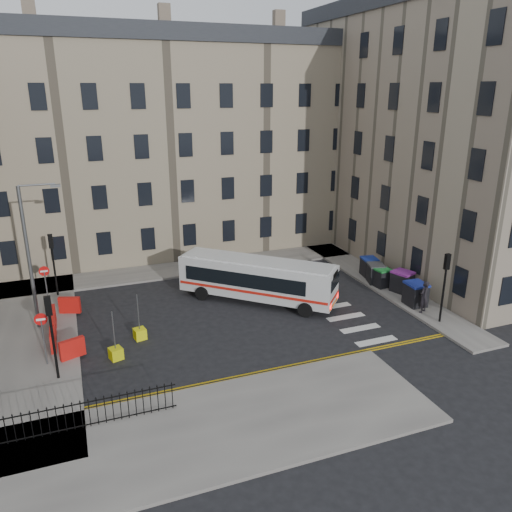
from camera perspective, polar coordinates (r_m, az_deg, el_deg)
ground at (r=30.97m, az=1.13°, el=-6.02°), size 120.00×120.00×0.00m
pavement_north at (r=37.28m, az=-12.48°, el=-1.98°), size 36.00×3.20×0.15m
pavement_east at (r=38.12m, az=11.51°, el=-1.44°), size 2.40×26.00×0.15m
pavement_west at (r=30.18m, az=-25.46°, el=-8.51°), size 6.00×22.00×0.15m
pavement_sw at (r=20.90m, az=-6.96°, el=-19.45°), size 20.00×6.00×0.15m
terrace_north at (r=41.97m, az=-16.18°, el=12.05°), size 38.30×10.80×17.20m
corner_east at (r=43.03m, az=23.30°, el=12.78°), size 17.80×24.30×19.20m
traffic_light_east at (r=29.87m, az=20.81°, el=-2.29°), size 0.28×0.22×4.10m
traffic_light_nw at (r=34.14m, az=-22.23°, el=0.09°), size 0.28×0.22×4.10m
traffic_light_sw at (r=24.32m, az=-22.40°, el=-7.29°), size 0.28×0.22×4.10m
streetlamp at (r=29.48m, az=-24.56°, el=-0.03°), size 0.50×0.22×8.14m
no_entry_north at (r=32.52m, az=-22.96°, el=-2.38°), size 0.60×0.08×3.00m
no_entry_south at (r=26.04m, az=-23.25°, el=-7.60°), size 0.60×0.08×3.00m
roadworks_barriers at (r=29.32m, az=-21.47°, el=-7.50°), size 1.66×6.26×1.00m
iron_railings at (r=21.65m, az=-19.73°, el=-16.81°), size 7.80×0.04×1.20m
bus at (r=31.43m, az=0.10°, el=-2.54°), size 8.86×8.37×2.71m
wheelie_bin_a at (r=32.37m, az=17.78°, el=-4.14°), size 1.19×1.35×1.45m
wheelie_bin_b at (r=34.21m, az=16.35°, el=-2.80°), size 1.47×1.57×1.40m
wheelie_bin_c at (r=34.80m, az=14.12°, el=-2.35°), size 1.10×1.24×1.27m
wheelie_bin_d at (r=35.32m, az=13.51°, el=-1.92°), size 1.36×1.47×1.34m
wheelie_bin_e at (r=36.55m, az=12.80°, el=-1.19°), size 1.22×1.35×1.31m
pedestrian at (r=31.38m, az=18.63°, el=-4.44°), size 0.86×0.74×1.98m
bollard_yellow at (r=28.03m, az=-13.13°, el=-8.65°), size 0.71×0.71×0.60m
bollard_chevron at (r=26.41m, az=-15.72°, el=-10.68°), size 0.75×0.75×0.60m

